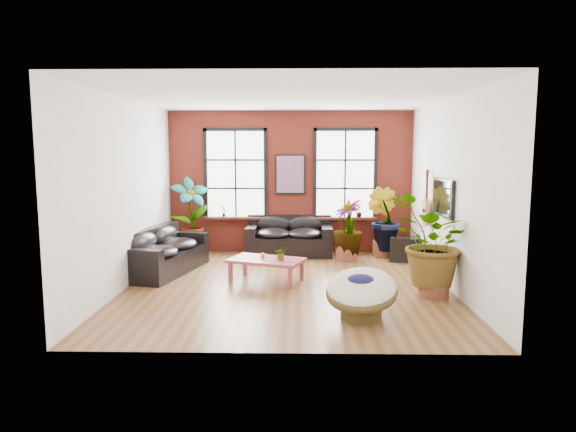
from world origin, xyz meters
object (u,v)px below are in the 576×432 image
sofa_back (289,237)px  papasan_chair (361,292)px  sofa_left (162,253)px  coffee_table (266,261)px

sofa_back → papasan_chair: (1.18, -4.78, -0.01)m
sofa_left → papasan_chair: 4.78m
sofa_left → sofa_back: bearing=-40.9°
papasan_chair → sofa_left: bearing=161.5°
coffee_table → papasan_chair: (1.58, -2.18, 0.02)m
sofa_back → coffee_table: sofa_back is taller
papasan_chair → sofa_back: bearing=122.7°
sofa_back → coffee_table: (-0.39, -2.60, -0.03)m
sofa_back → sofa_left: bearing=-143.8°
sofa_back → sofa_left: size_ratio=0.83×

